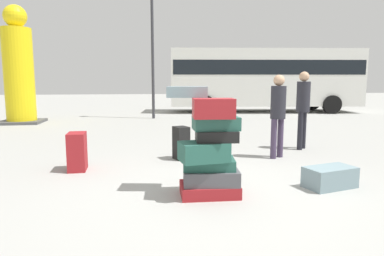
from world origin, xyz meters
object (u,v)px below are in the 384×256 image
Objects in this scene: suitcase_maroon_upright_blue at (77,152)px; suitcase_black_right_side at (181,143)px; suitcase_tower at (209,151)px; suitcase_slate_left_side at (330,177)px; person_tourist_with_camera at (303,103)px; lamp_post at (152,14)px; parked_bus at (264,76)px; person_bearded_onlooker at (278,109)px; yellow_dummy_statue at (19,72)px.

suitcase_black_right_side is at bearing 14.83° from suitcase_maroon_upright_blue.
suitcase_maroon_upright_blue is (-1.98, 1.64, -0.29)m from suitcase_tower.
suitcase_black_right_side reaches higher than suitcase_slate_left_side.
person_tourist_with_camera is at bearing 45.45° from suitcase_tower.
suitcase_slate_left_side is at bearing -77.82° from lamp_post.
suitcase_tower is 2.22× the size of suitcase_maroon_upright_blue.
lamp_post is (-5.79, -2.43, 2.45)m from parked_bus.
suitcase_slate_left_side is 0.41× the size of person_tourist_with_camera.
parked_bus is (3.64, 10.37, 0.84)m from person_bearded_onlooker.
lamp_post is at bearing -105.26° from person_bearded_onlooker.
suitcase_tower is 1.88m from suitcase_slate_left_side.
yellow_dummy_statue is at bearing -170.07° from lamp_post.
person_bearded_onlooker is at bearing -44.76° from yellow_dummy_statue.
lamp_post reaches higher than suitcase_black_right_side.
yellow_dummy_statue is at bearing 120.17° from suitcase_tower.
suitcase_black_right_side is 0.39× the size of person_bearded_onlooker.
person_tourist_with_camera is at bearing -38.03° from yellow_dummy_statue.
suitcase_slate_left_side is at bearing -99.06° from parked_bus.
person_bearded_onlooker is at bearing -25.71° from suitcase_black_right_side.
person_tourist_with_camera reaches higher than suitcase_maroon_upright_blue.
person_bearded_onlooker is (0.01, 1.96, 0.84)m from suitcase_slate_left_side.
suitcase_black_right_side is 0.15× the size of yellow_dummy_statue.
yellow_dummy_statue is at bearing -75.19° from person_bearded_onlooker.
suitcase_black_right_side is at bearing -111.20° from parked_bus.
suitcase_black_right_side is 0.10× the size of lamp_post.
lamp_post is (1.67, 8.33, 3.96)m from suitcase_maroon_upright_blue.
suitcase_tower is at bearing 17.51° from person_bearded_onlooker.
person_bearded_onlooker is (1.93, -0.17, 0.67)m from suitcase_black_right_side.
yellow_dummy_statue reaches higher than person_bearded_onlooker.
yellow_dummy_statue is 0.65× the size of lamp_post.
yellow_dummy_statue reaches higher than suitcase_maroon_upright_blue.
suitcase_black_right_side is 11.72m from parked_bus.
suitcase_slate_left_side is 3.03m from person_tourist_with_camera.
parked_bus is (3.66, 12.33, 1.68)m from suitcase_slate_left_side.
person_bearded_onlooker is 0.39× the size of yellow_dummy_statue.
person_tourist_with_camera is 10.26m from yellow_dummy_statue.
person_bearded_onlooker is at bearing 75.52° from suitcase_slate_left_side.
suitcase_maroon_upright_blue is 0.37× the size of person_tourist_with_camera.
parked_bus reaches higher than suitcase_slate_left_side.
suitcase_slate_left_side is at bearing -68.66° from suitcase_black_right_side.
yellow_dummy_statue is 5.58m from lamp_post.
suitcase_tower is at bearing 168.21° from suitcase_slate_left_side.
person_tourist_with_camera is 0.18× the size of parked_bus.
person_tourist_with_camera is (0.94, 2.73, 0.90)m from suitcase_slate_left_side.
parked_bus reaches higher than suitcase_tower.
person_bearded_onlooker is at bearing -4.37° from person_tourist_with_camera.
suitcase_tower is at bearing -106.37° from parked_bus.
lamp_post is at bearing 71.02° from suitcase_black_right_side.
yellow_dummy_statue is (-3.31, 7.46, 1.59)m from suitcase_maroon_upright_blue.
parked_bus is at bearing 66.18° from suitcase_tower.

